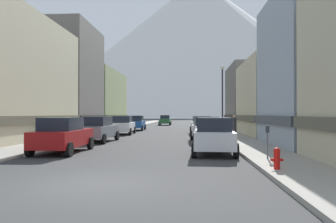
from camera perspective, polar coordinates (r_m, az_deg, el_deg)
name	(u,v)px	position (r m, az deg, el deg)	size (l,w,h in m)	color
ground_plane	(96,184)	(9.49, -12.43, -12.32)	(400.00, 400.00, 0.00)	#363636
sidewalk_left	(124,128)	(44.84, -7.73, -2.86)	(2.50, 100.00, 0.15)	gray
sidewalk_right	(216,128)	(44.12, 8.42, -2.90)	(2.50, 100.00, 0.15)	gray
storefront_left_1	(7,82)	(26.49, -26.25, 4.66)	(6.46, 12.61, 8.91)	beige
storefront_left_2	(52,81)	(37.11, -19.63, 4.99)	(9.35, 8.85, 11.28)	#66605B
storefront_left_3	(89,101)	(47.82, -13.55, 1.85)	(8.38, 13.65, 8.05)	#8C9966
storefront_right_2	(292,100)	(30.82, 20.83, 1.89)	(8.66, 10.32, 6.65)	beige
storefront_right_3	(269,99)	(41.08, 17.25, 2.06)	(9.78, 9.64, 7.77)	#66605B
car_left_0	(63,135)	(17.37, -17.92, -3.91)	(2.09, 4.41, 1.78)	#9E1111
car_left_1	(98,129)	(23.43, -12.17, -3.03)	(2.23, 4.48, 1.78)	slate
car_left_2	(123,125)	(31.94, -7.88, -2.35)	(2.24, 4.48, 1.78)	silver
car_left_3	(136,123)	(39.70, -5.61, -1.98)	(2.20, 4.46, 1.78)	#19478C
car_right_0	(214,136)	(16.21, 8.00, -4.18)	(2.24, 4.48, 1.78)	silver
car_right_1	(206,129)	(23.26, 6.66, -3.05)	(2.26, 4.49, 1.78)	silver
car_right_2	(201,125)	(32.01, 5.84, -2.35)	(2.23, 4.48, 1.78)	silver
car_driving_0	(165,120)	(57.86, -0.51, -1.51)	(2.06, 4.40, 1.78)	#265933
fire_hydrant_near	(277,158)	(11.37, 18.46, -7.64)	(0.40, 0.22, 0.70)	red
parking_meter_near	(267,137)	(13.85, 16.97, -4.33)	(0.14, 0.10, 1.33)	#595960
potted_plant_0	(67,129)	(26.96, -17.19, -2.98)	(0.75, 0.75, 1.03)	gray
potted_plant_1	(46,133)	(23.38, -20.57, -3.50)	(0.70, 0.70, 1.01)	#4C4C51
pedestrian_0	(234,126)	(26.98, 11.48, -2.58)	(0.36, 0.36, 1.73)	#333338
pedestrian_1	(222,124)	(36.17, 9.47, -2.19)	(0.36, 0.36, 1.55)	brown
streetlamp_right	(222,90)	(27.37, 9.47, 3.80)	(0.36, 0.36, 5.86)	black
mountain_backdrop	(198,47)	(274.64, 5.24, 11.13)	(264.45, 264.45, 114.30)	silver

